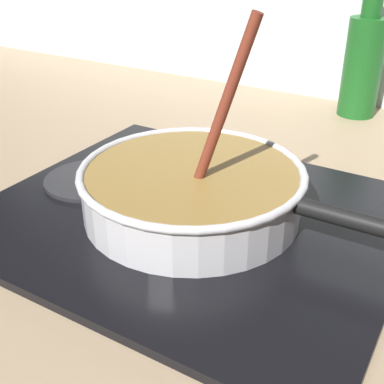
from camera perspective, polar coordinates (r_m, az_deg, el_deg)
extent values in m
cube|color=#9E8466|center=(0.67, -12.62, -7.88)|extent=(2.40, 1.60, 0.04)
cube|color=black|center=(0.70, 0.00, -2.74)|extent=(0.56, 0.48, 0.01)
torus|color=#592D0C|center=(0.70, 0.00, -2.04)|extent=(0.20, 0.20, 0.01)
cylinder|color=#262628|center=(0.80, -11.54, 1.41)|extent=(0.14, 0.14, 0.01)
cylinder|color=silver|center=(0.69, 0.00, 0.00)|extent=(0.30, 0.30, 0.06)
cylinder|color=olive|center=(0.68, 0.00, 0.30)|extent=(0.29, 0.29, 0.06)
torus|color=silver|center=(0.67, 0.00, 2.43)|extent=(0.31, 0.31, 0.01)
cylinder|color=black|center=(0.61, 17.84, -3.06)|extent=(0.14, 0.02, 0.02)
cylinder|color=#E5CC7A|center=(0.59, 6.12, -2.73)|extent=(0.03, 0.03, 0.01)
cylinder|color=beige|center=(0.69, -0.59, 2.26)|extent=(0.03, 0.03, 0.01)
cylinder|color=#E5CC7A|center=(0.74, -4.50, 4.10)|extent=(0.03, 0.03, 0.01)
cylinder|color=#EDD88C|center=(0.72, -6.96, 3.02)|extent=(0.03, 0.03, 0.01)
cylinder|color=#EDD88C|center=(0.63, 8.60, -0.77)|extent=(0.03, 0.03, 0.01)
cylinder|color=beige|center=(0.67, 4.70, 1.15)|extent=(0.03, 0.03, 0.01)
cylinder|color=#EDD88C|center=(0.65, -5.98, 0.29)|extent=(0.03, 0.03, 0.01)
cylinder|color=maroon|center=(0.61, 3.64, 9.52)|extent=(0.08, 0.04, 0.23)
cube|color=brown|center=(0.66, 0.41, 0.56)|extent=(0.05, 0.04, 0.01)
cylinder|color=#19591E|center=(1.14, 18.80, 13.20)|extent=(0.08, 0.08, 0.20)
cylinder|color=#19591E|center=(1.12, 19.84, 19.41)|extent=(0.04, 0.04, 0.05)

